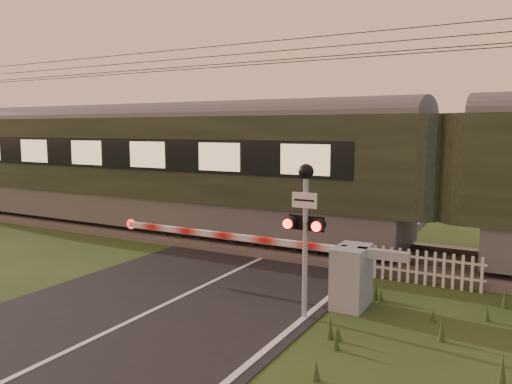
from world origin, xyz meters
The scene contains 8 objects.
ground centered at (0.00, 0.00, 0.00)m, with size 160.00×160.00×0.00m, color #243A16.
road centered at (0.02, -0.23, 0.01)m, with size 6.00×140.00×0.03m.
track_bed centered at (0.00, 6.50, 0.07)m, with size 140.00×3.40×0.39m.
overhead_wires centered at (0.00, 6.50, 5.72)m, with size 120.00×0.62×0.62m.
train centered at (4.47, 6.50, 2.32)m, with size 43.82×3.02×4.09m.
boom_gate centered at (3.01, 2.46, 0.69)m, with size 7.04×0.95×1.26m.
crossing_signal centered at (2.73, 1.44, 2.00)m, with size 0.74×0.33×2.91m.
picket_fence centered at (4.16, 4.60, 0.40)m, with size 2.92×0.07×0.80m.
Camera 1 is at (6.28, -6.92, 3.54)m, focal length 35.00 mm.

